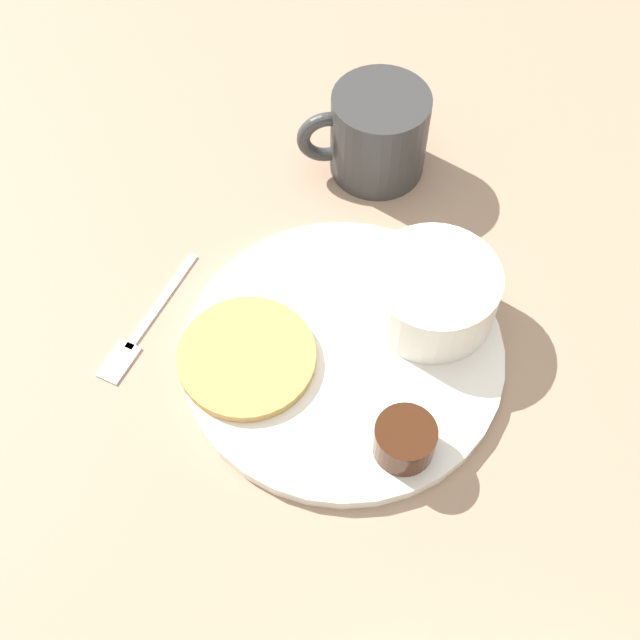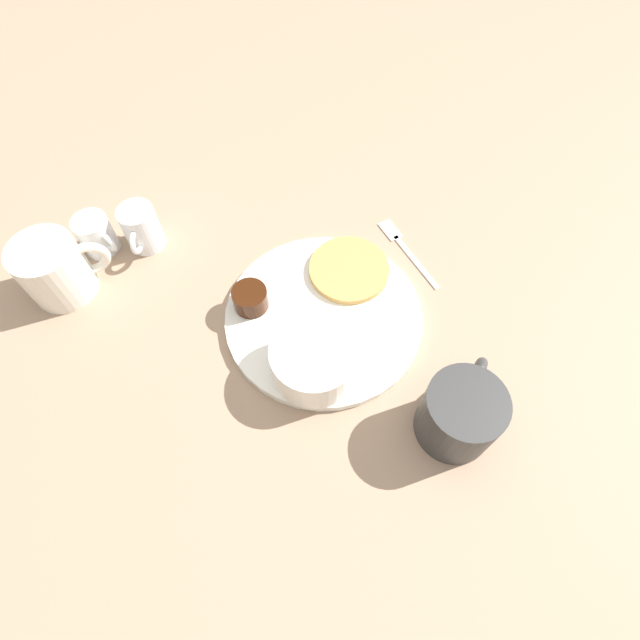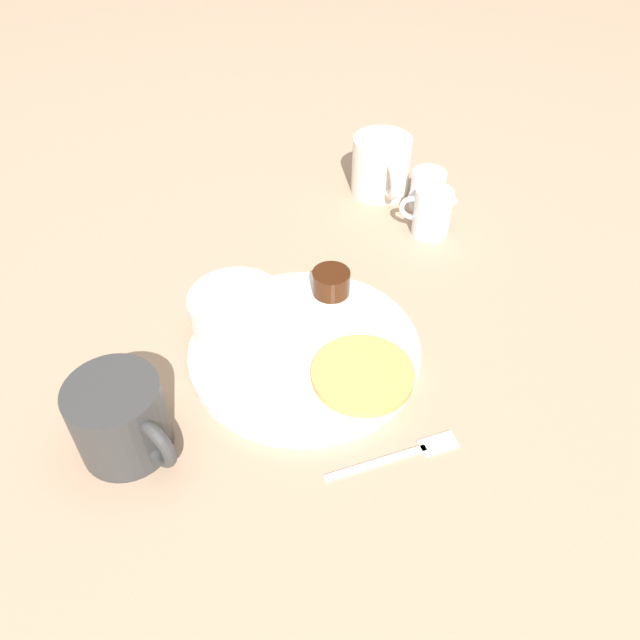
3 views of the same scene
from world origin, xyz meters
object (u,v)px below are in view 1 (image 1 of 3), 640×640
at_px(coffee_mug, 376,134).
at_px(fork, 141,330).
at_px(plate, 343,351).
at_px(bowl, 434,292).

distance_m(coffee_mug, fork, 0.28).
distance_m(plate, coffee_mug, 0.21).
distance_m(bowl, fork, 0.24).
xyz_separation_m(bowl, coffee_mug, (0.17, -0.02, 0.00)).
distance_m(plate, bowl, 0.09).
height_order(coffee_mug, fork, coffee_mug).
height_order(plate, coffee_mug, coffee_mug).
bearing_deg(fork, plate, -118.85).
relative_size(plate, coffee_mug, 2.18).
bearing_deg(coffee_mug, plate, 150.11).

